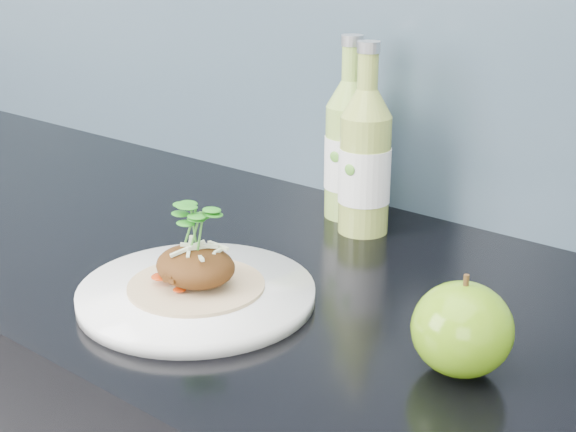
# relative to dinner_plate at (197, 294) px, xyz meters

# --- Properties ---
(dinner_plate) EXTENTS (0.26, 0.26, 0.02)m
(dinner_plate) POSITION_rel_dinner_plate_xyz_m (0.00, 0.00, 0.00)
(dinner_plate) COLOR white
(dinner_plate) RESTS_ON kitchen_counter
(pork_taco) EXTENTS (0.15, 0.15, 0.10)m
(pork_taco) POSITION_rel_dinner_plate_xyz_m (0.00, 0.00, 0.04)
(pork_taco) COLOR tan
(pork_taco) RESTS_ON dinner_plate
(green_apple) EXTENTS (0.11, 0.11, 0.10)m
(green_apple) POSITION_rel_dinner_plate_xyz_m (0.29, 0.05, 0.04)
(green_apple) COLOR #47820E
(green_apple) RESTS_ON kitchen_counter
(cider_bottle_left) EXTENTS (0.07, 0.07, 0.25)m
(cider_bottle_left) POSITION_rel_dinner_plate_xyz_m (-0.03, 0.33, 0.09)
(cider_bottle_left) COLOR #95BD4F
(cider_bottle_left) RESTS_ON kitchen_counter
(cider_bottle_right) EXTENTS (0.08, 0.08, 0.25)m
(cider_bottle_right) POSITION_rel_dinner_plate_xyz_m (0.02, 0.29, 0.09)
(cider_bottle_right) COLOR #9AAE48
(cider_bottle_right) RESTS_ON kitchen_counter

